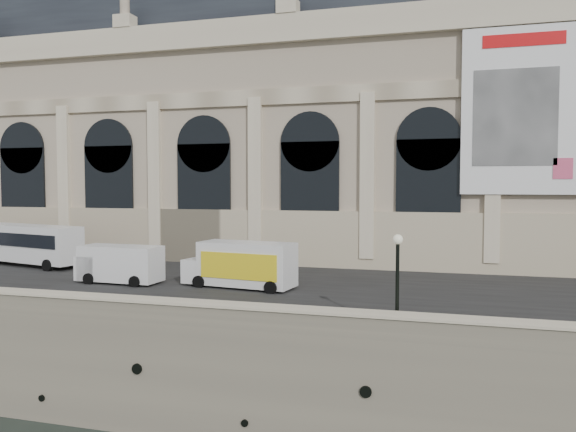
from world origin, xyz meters
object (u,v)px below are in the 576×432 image
(box_truck, at_px, (241,265))
(lamp_right, at_px, (397,284))
(bus_left, at_px, (25,243))
(van_b, at_px, (114,266))
(van_c, at_px, (116,264))

(box_truck, xyz_separation_m, lamp_right, (11.58, -9.16, 0.78))
(bus_left, relative_size, box_truck, 1.53)
(bus_left, distance_m, box_truck, 22.96)
(van_b, bearing_deg, van_c, -45.36)
(box_truck, height_order, lamp_right, lamp_right)
(bus_left, bearing_deg, lamp_right, -22.43)
(box_truck, bearing_deg, lamp_right, -38.34)
(box_truck, bearing_deg, van_c, -175.65)
(van_b, height_order, lamp_right, lamp_right)
(bus_left, xyz_separation_m, lamp_right, (34.01, -14.04, 0.35))
(box_truck, bearing_deg, van_b, -178.81)
(bus_left, relative_size, van_b, 2.40)
(bus_left, bearing_deg, van_c, -23.45)
(van_c, bearing_deg, box_truck, 4.35)
(van_c, bearing_deg, van_b, 134.64)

